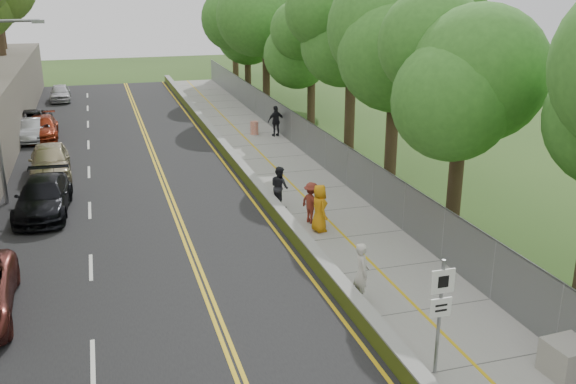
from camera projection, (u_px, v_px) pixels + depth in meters
name	position (u px, v px, depth m)	size (l,w,h in m)	color
ground	(351.00, 322.00, 18.60)	(140.00, 140.00, 0.00)	#33511E
road	(128.00, 186.00, 30.74)	(11.20, 66.00, 0.04)	black
sidewalk	(287.00, 173.00, 32.92)	(4.20, 66.00, 0.05)	gray
jersey_barrier	(243.00, 171.00, 32.20)	(0.42, 66.00, 0.60)	#A6D121
chainlink_fence	(326.00, 151.00, 33.18)	(0.04, 66.00, 2.00)	slate
trees_fenceside	(372.00, 31.00, 31.94)	(7.00, 66.00, 14.00)	#40852C
signpost	(441.00, 305.00, 15.52)	(0.62, 0.09, 3.10)	gray
construction_barrel	(254.00, 128.00, 40.85)	(0.51, 0.51, 0.84)	red
concrete_block	(572.00, 358.00, 15.98)	(1.34, 1.00, 0.89)	gray
car_3	(43.00, 197.00, 26.89)	(2.08, 5.11, 1.48)	black
car_4	(50.00, 161.00, 32.02)	(1.93, 4.80, 1.63)	tan
car_5	(29.00, 130.00, 39.25)	(1.40, 4.02, 1.32)	#A9ACB1
car_6	(31.00, 124.00, 40.44)	(2.55, 5.52, 1.53)	black
car_7	(42.00, 128.00, 39.79)	(1.89, 4.65, 1.35)	maroon
car_8	(60.00, 93.00, 52.07)	(1.57, 3.89, 1.33)	silver
painter_0	(319.00, 208.00, 24.95)	(0.93, 0.60, 1.90)	orange
painter_1	(362.00, 272.00, 19.45)	(0.70, 0.46, 1.91)	beige
painter_2	(280.00, 187.00, 27.67)	(0.88, 0.68, 1.81)	black
painter_3	(311.00, 203.00, 25.85)	(1.10, 0.63, 1.70)	maroon
person_far	(276.00, 121.00, 40.23)	(1.12, 0.47, 1.92)	black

